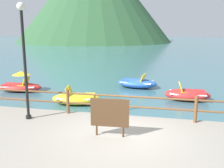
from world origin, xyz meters
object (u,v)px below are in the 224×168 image
sign_board (110,113)px  pedal_boat_2 (76,98)px  pedal_boat_0 (188,94)px  pedal_boat_1 (137,83)px  lamp_post (24,51)px  pedal_boat_3 (20,85)px

sign_board → pedal_boat_2: sign_board is taller
pedal_boat_0 → pedal_boat_1: pedal_boat_0 is taller
lamp_post → pedal_boat_3: 6.80m
lamp_post → pedal_boat_2: bearing=80.1°
pedal_boat_2 → pedal_boat_3: (-4.19, 1.79, 0.09)m
sign_board → pedal_boat_0: (2.73, 6.24, -0.82)m
pedal_boat_2 → sign_board: bearing=-58.3°
pedal_boat_3 → lamp_post: bearing=-55.4°
lamp_post → pedal_boat_0: 8.43m
pedal_boat_0 → pedal_boat_1: (-2.93, 2.41, -0.01)m
sign_board → pedal_boat_0: size_ratio=0.51×
pedal_boat_1 → pedal_boat_2: 4.97m
lamp_post → pedal_boat_3: lamp_post is taller
pedal_boat_0 → pedal_boat_3: pedal_boat_3 is taller
pedal_boat_3 → pedal_boat_2: bearing=-23.1°
pedal_boat_1 → lamp_post: bearing=-111.6°
lamp_post → sign_board: (3.27, -0.91, -1.75)m
lamp_post → pedal_boat_3: bearing=124.6°
pedal_boat_2 → pedal_boat_3: bearing=156.9°
lamp_post → pedal_boat_3: size_ratio=1.53×
sign_board → pedal_boat_3: (-6.87, 6.12, -0.74)m
sign_board → pedal_boat_1: (-0.20, 8.65, -0.83)m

